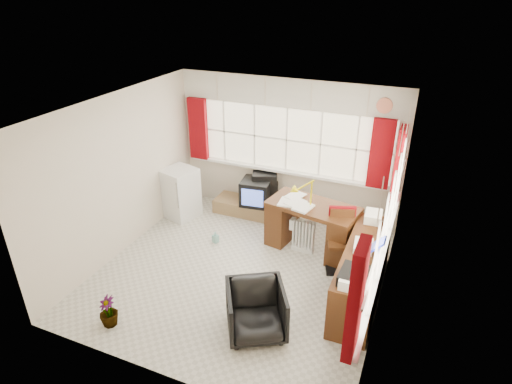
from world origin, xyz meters
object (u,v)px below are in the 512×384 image
office_chair (256,311)px  radiator (303,239)px  crt_tv (256,192)px  task_chair (341,236)px  desk_lamp (312,188)px  credenza (362,272)px  tv_bench (252,208)px  desk (312,225)px  mini_fridge (180,193)px

office_chair → radiator: (0.01, 1.93, -0.11)m
radiator → crt_tv: (-1.14, 0.75, 0.26)m
crt_tv → task_chair: bearing=-27.5°
desk_lamp → task_chair: size_ratio=0.48×
radiator → credenza: size_ratio=0.27×
desk_lamp → crt_tv: size_ratio=0.81×
desk_lamp → tv_bench: bearing=150.1°
desk_lamp → crt_tv: (-1.21, 0.72, -0.64)m
radiator → tv_bench: (-1.23, 0.78, -0.09)m
task_chair → office_chair: (-0.62, -1.77, -0.19)m
desk_lamp → radiator: bearing=-154.8°
desk → office_chair: (-0.11, -2.02, -0.12)m
credenza → office_chair: bearing=-131.5°
desk → desk_lamp: bearing=-116.2°
desk → radiator: (-0.10, -0.09, -0.23)m
office_chair → mini_fridge: bearing=107.8°
desk → crt_tv: bearing=151.9°
tv_bench → mini_fridge: size_ratio=1.52×
task_chair → radiator: 0.70m
office_chair → radiator: 1.93m
task_chair → office_chair: size_ratio=1.35×
office_chair → crt_tv: crt_tv is taller
task_chair → crt_tv: bearing=152.5°
office_chair → tv_bench: size_ratio=0.51×
task_chair → tv_bench: size_ratio=0.69×
desk → credenza: 1.26m
mini_fridge → office_chair: bearing=-42.1°
credenza → tv_bench: (-2.28, 1.52, -0.26)m
crt_tv → mini_fridge: mini_fridge is taller
crt_tv → desk_lamp: bearing=-30.7°
desk_lamp → crt_tv: bearing=149.3°
credenza → crt_tv: size_ratio=3.53×
desk → office_chair: desk is taller
desk → radiator: bearing=-137.9°
desk_lamp → office_chair: 2.12m
radiator → tv_bench: bearing=147.5°
radiator → task_chair: bearing=-14.5°
desk_lamp → tv_bench: 1.81m
office_chair → credenza: size_ratio=0.36×
desk_lamp → tv_bench: desk_lamp is taller
desk → task_chair: bearing=-26.0°
office_chair → tv_bench: (-1.22, 2.71, -0.20)m
task_chair → desk_lamp: bearing=160.3°
crt_tv → desk: bearing=-28.1°
task_chair → mini_fridge: (-3.02, 0.40, -0.05)m
credenza → crt_tv: credenza is taller
mini_fridge → desk_lamp: bearing=-4.6°
task_chair → tv_bench: (-1.85, 0.94, -0.39)m
office_chair → radiator: size_ratio=1.33×
office_chair → tv_bench: bearing=84.1°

